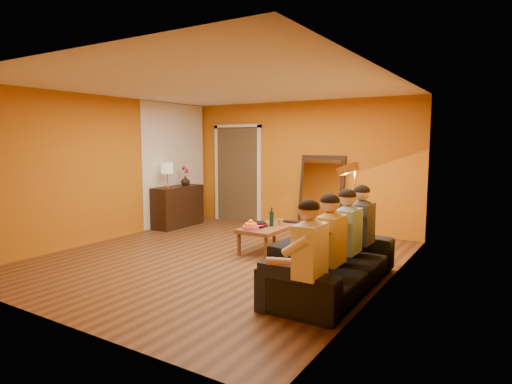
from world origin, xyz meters
The scene contains 27 objects.
room_shell centered at (0.00, 0.37, 1.30)m, with size 5.00×5.50×2.60m.
white_accent centered at (-2.48, 1.75, 1.30)m, with size 0.02×1.90×2.58m, color white.
doorway_recess centered at (-1.50, 2.83, 1.05)m, with size 1.06×0.30×2.10m, color #3F2D19.
door_jamb_left centered at (-2.07, 2.71, 1.05)m, with size 0.08×0.06×2.20m, color white.
door_jamb_right centered at (-0.93, 2.71, 1.05)m, with size 0.08×0.06×2.20m, color white.
door_header centered at (-1.50, 2.71, 2.12)m, with size 1.22×0.06×0.08m, color white.
mirror_frame centered at (0.55, 2.63, 0.76)m, with size 0.92×0.06×1.52m, color black.
mirror_glass centered at (0.55, 2.59, 0.76)m, with size 0.78×0.02×1.36m, color white.
sideboard centered at (-2.24, 1.55, 0.42)m, with size 0.44×1.18×0.85m, color black.
table_lamp centered at (-2.24, 1.25, 1.10)m, with size 0.24×0.24×0.51m, color beige, non-canonical shape.
sofa centered at (2.00, -0.35, 0.33)m, with size 0.90×2.29×0.67m, color black.
coffee_table centered at (0.43, 0.82, 0.21)m, with size 0.62×1.22×0.42m, color brown, non-canonical shape.
floor_lamp centered at (1.78, 1.00, 0.72)m, with size 0.30×0.24×1.44m, color gold, non-canonical shape.
dog centered at (1.86, -0.92, 0.32)m, with size 0.35×0.54×0.64m, color #A5844A, non-canonical shape.
person_far_left centered at (2.13, -1.35, 0.61)m, with size 0.70×0.44×1.22m, color white, non-canonical shape.
person_mid_left centered at (2.13, -0.80, 0.61)m, with size 0.70×0.44×1.22m, color gold, non-canonical shape.
person_mid_right centered at (2.13, -0.25, 0.61)m, with size 0.70×0.44×1.22m, color #7CA7BF, non-canonical shape.
person_far_right centered at (2.13, 0.30, 0.61)m, with size 0.70×0.44×1.22m, color #2D2D31, non-canonical shape.
fruit_bowl centered at (0.33, 0.37, 0.50)m, with size 0.26×0.26×0.16m, color #D44A78, non-canonical shape.
wine_bottle centered at (0.48, 0.77, 0.58)m, with size 0.07×0.07×0.31m, color black.
tumbler centered at (0.55, 0.94, 0.47)m, with size 0.11×0.11×0.10m, color #B27F3F.
laptop centered at (0.61, 1.17, 0.43)m, with size 0.34×0.22×0.03m, color black.
book_lower centered at (0.25, 0.62, 0.43)m, with size 0.19×0.25×0.02m, color black.
book_mid centered at (0.26, 0.63, 0.45)m, with size 0.19×0.25×0.02m, color red.
book_upper centered at (0.25, 0.61, 0.47)m, with size 0.18×0.24×0.02m, color black.
vase centered at (-2.24, 1.80, 0.95)m, with size 0.20×0.20×0.20m, color black.
flowers centered at (-2.24, 1.80, 1.18)m, with size 0.17×0.17×0.42m, color red, non-canonical shape.
Camera 1 is at (3.86, -5.17, 1.80)m, focal length 30.00 mm.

